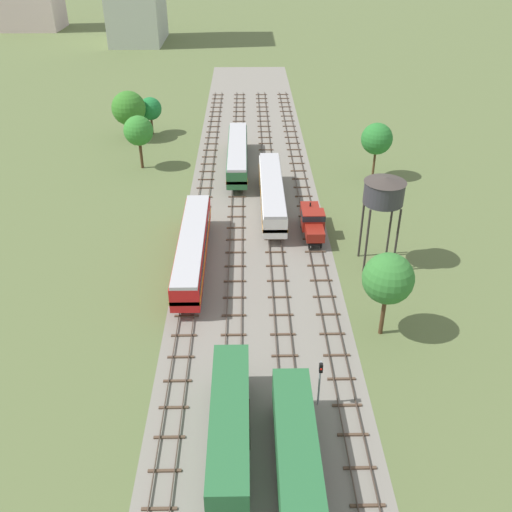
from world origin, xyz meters
The scene contains 19 objects.
ground_plane centered at (0.00, 56.00, 0.00)m, with size 480.00×480.00×0.00m, color #5B6B3D.
ballast_bed centered at (0.00, 56.00, 0.00)m, with size 17.93×176.00×0.01m, color gray.
track_far_left centered at (-6.96, 57.00, 0.14)m, with size 2.40×126.00×0.29m.
track_left centered at (-2.32, 57.00, 0.14)m, with size 2.40×126.00×0.29m.
track_centre_left centered at (2.32, 57.00, 0.14)m, with size 2.40×126.00×0.29m.
track_centre centered at (6.96, 57.00, 0.14)m, with size 2.40×126.00×0.29m.
freight_boxcar_centre_left_nearest centered at (2.33, 21.74, 2.45)m, with size 2.87×14.00×3.60m.
freight_boxcar_left_near centered at (-2.32, 24.61, 2.45)m, with size 2.87×14.00×3.60m.
diesel_railcar_far_left_mid centered at (-6.96, 49.56, 2.60)m, with size 2.96×20.50×3.80m.
shunter_loco_centre_midfar centered at (6.96, 56.64, 2.01)m, with size 2.74×8.46×3.10m.
diesel_railcar_centre_left_far centered at (2.32, 63.64, 2.60)m, with size 2.96×20.50×3.80m.
diesel_railcar_left_farther centered at (-2.32, 77.37, 2.60)m, with size 2.96×20.50×3.80m.
water_tower centered at (13.47, 49.98, 8.89)m, with size 4.47×4.47×10.49m.
signal_post_nearest centered at (4.64, 28.69, 2.93)m, with size 0.28×0.47×4.54m.
lineside_tree_0 centered at (11.54, 37.65, 6.15)m, with size 4.66×4.66×8.51m.
lineside_tree_1 centered at (-20.85, 91.16, 5.47)m, with size 5.73×5.73×8.34m.
lineside_tree_2 centered at (-17.09, 78.32, 5.91)m, with size 4.44×4.44×8.17m.
lineside_tree_3 centered at (-17.66, 93.85, 4.55)m, with size 3.90×3.90×6.52m.
lineside_tree_4 centered at (17.80, 73.86, 6.04)m, with size 4.52×4.52×8.32m.
Camera 1 is at (-0.92, -3.94, 34.10)m, focal length 39.75 mm.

